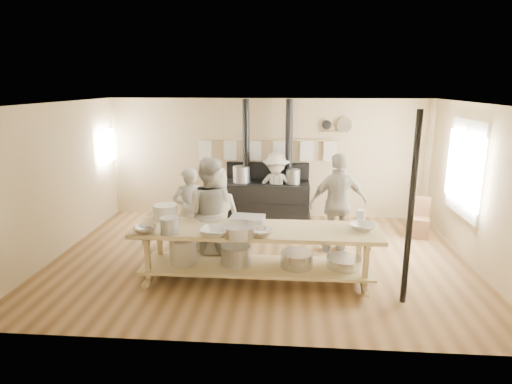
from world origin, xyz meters
TOP-DOWN VIEW (x-y plane):
  - ground at (0.00, 0.00)m, footprint 7.00×7.00m
  - room_shell at (0.00, 0.00)m, footprint 7.00×7.00m
  - window_right at (3.47, 0.60)m, footprint 0.09×1.50m
  - left_opening at (-3.45, 2.00)m, footprint 0.00×0.90m
  - stove at (-0.01, 2.12)m, footprint 1.90×0.75m
  - towel_rail at (0.00, 2.40)m, footprint 3.00×0.04m
  - back_wall_shelf at (1.46, 2.43)m, footprint 0.63×0.14m
  - prep_table at (-0.01, -0.90)m, footprint 3.60×0.90m
  - support_post at (2.05, -1.35)m, footprint 0.08×0.08m
  - cook_far_left at (-1.25, 0.19)m, footprint 0.66×0.56m
  - cook_left at (-0.79, -0.36)m, footprint 0.96×0.79m
  - cook_center at (-0.70, -0.32)m, footprint 0.96×0.82m
  - cook_right at (1.33, 0.41)m, footprint 1.10×0.64m
  - cook_by_window at (0.20, 1.95)m, footprint 1.01×0.62m
  - chair at (3.01, 1.31)m, footprint 0.44×0.44m
  - bowl_white_a at (-0.55, -1.23)m, footprint 0.47×0.47m
  - bowl_steel_a at (-1.55, -1.23)m, footprint 0.43×0.43m
  - bowl_white_b at (1.55, -0.84)m, footprint 0.53×0.53m
  - bowl_steel_b at (0.09, -1.23)m, footprint 0.40×0.40m
  - roasting_pan at (-0.15, -0.68)m, footprint 0.53×0.38m
  - mixing_bowl_large at (-0.20, -1.23)m, footprint 0.61×0.61m
  - bucket_galv at (-1.19, -1.23)m, footprint 0.34×0.34m
  - deep_bowl_enamel at (-1.44, -0.57)m, footprint 0.38×0.38m
  - pitcher at (1.55, -0.57)m, footprint 0.17×0.17m

SIDE VIEW (x-z plane):
  - ground at x=0.00m, z-range 0.00..0.00m
  - chair at x=3.01m, z-range -0.16..0.61m
  - prep_table at x=-0.01m, z-range 0.10..0.95m
  - stove at x=-0.01m, z-range -0.78..1.82m
  - cook_by_window at x=0.20m, z-range 0.00..1.52m
  - cook_far_left at x=-1.25m, z-range 0.00..1.52m
  - cook_center at x=-0.70m, z-range 0.00..1.65m
  - cook_right at x=1.33m, z-range 0.00..1.76m
  - bowl_white_b at x=1.55m, z-range 0.85..0.94m
  - bowl_steel_a at x=-1.55m, z-range 0.85..0.95m
  - cook_left at x=-0.79m, z-range 0.00..1.80m
  - bowl_white_a at x=-0.55m, z-range 0.85..0.95m
  - bowl_steel_b at x=0.09m, z-range 0.85..0.95m
  - roasting_pan at x=-0.15m, z-range 0.85..0.96m
  - mixing_bowl_large at x=-0.20m, z-range 0.85..1.01m
  - pitcher at x=1.55m, z-range 0.85..1.07m
  - deep_bowl_enamel at x=-1.44m, z-range 0.85..1.08m
  - bucket_galv at x=-1.19m, z-range 0.85..1.09m
  - support_post at x=2.05m, z-range 0.00..2.60m
  - window_right at x=3.47m, z-range 0.67..2.33m
  - towel_rail at x=0.00m, z-range 1.33..1.80m
  - left_opening at x=-3.45m, z-range 1.15..2.05m
  - room_shell at x=0.00m, z-range -1.88..5.12m
  - back_wall_shelf at x=1.46m, z-range 1.84..2.17m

